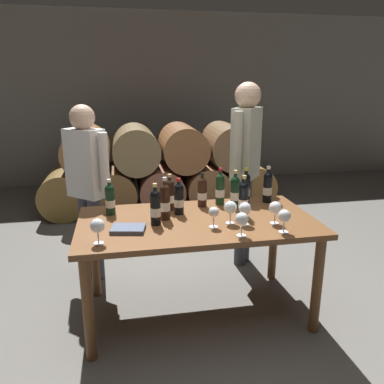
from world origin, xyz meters
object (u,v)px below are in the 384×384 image
(wine_bottle_6, at_px, (246,188))
(wine_glass_4, at_px, (97,226))
(wine_glass_1, at_px, (214,213))
(wine_bottle_5, at_px, (179,198))
(wine_bottle_9, at_px, (155,207))
(wine_bottle_1, at_px, (268,187))
(tasting_notebook, at_px, (128,229))
(wine_glass_3, at_px, (245,209))
(sommelier_presenting, at_px, (245,158))
(wine_bottle_7, at_px, (243,199))
(wine_glass_0, at_px, (242,220))
(wine_bottle_2, at_px, (220,189))
(wine_glass_6, at_px, (275,208))
(wine_bottle_0, at_px, (235,192))
(wine_bottle_4, at_px, (110,199))
(wine_bottle_3, at_px, (170,194))
(wine_glass_2, at_px, (230,208))
(wine_bottle_8, at_px, (165,201))
(dining_table, at_px, (197,231))
(taster_seated_left, at_px, (87,179))
(wine_glass_5, at_px, (284,216))
(wine_bottle_10, at_px, (202,192))

(wine_bottle_6, xyz_separation_m, wine_glass_4, (-1.15, -0.61, -0.01))
(wine_glass_1, xyz_separation_m, wine_glass_4, (-0.76, -0.13, 0.01))
(wine_bottle_5, xyz_separation_m, wine_bottle_9, (-0.19, -0.19, 0.01))
(wine_bottle_1, bearing_deg, tasting_notebook, -159.67)
(wine_glass_3, bearing_deg, wine_bottle_6, 71.06)
(wine_bottle_6, height_order, sommelier_presenting, sommelier_presenting)
(wine_bottle_7, distance_m, wine_glass_0, 0.39)
(wine_glass_4, bearing_deg, wine_bottle_2, 33.48)
(wine_bottle_5, distance_m, wine_glass_6, 0.71)
(wine_bottle_0, distance_m, sommelier_presenting, 0.61)
(wine_glass_1, bearing_deg, wine_bottle_5, 121.14)
(wine_bottle_5, xyz_separation_m, wine_glass_0, (0.33, -0.50, -0.01))
(wine_bottle_9, distance_m, sommelier_presenting, 1.21)
(wine_bottle_4, xyz_separation_m, wine_glass_4, (-0.07, -0.54, -0.00))
(wine_glass_4, height_order, sommelier_presenting, sommelier_presenting)
(sommelier_presenting, bearing_deg, wine_bottle_3, -147.17)
(wine_bottle_6, relative_size, wine_glass_2, 1.78)
(wine_bottle_6, bearing_deg, wine_bottle_7, -111.39)
(wine_bottle_5, distance_m, wine_bottle_9, 0.27)
(wine_bottle_8, bearing_deg, wine_glass_3, -21.90)
(wine_bottle_8, xyz_separation_m, wine_glass_6, (0.74, -0.23, -0.02))
(dining_table, bearing_deg, wine_bottle_4, 159.12)
(wine_bottle_7, bearing_deg, wine_glass_0, -109.49)
(dining_table, distance_m, taster_seated_left, 1.11)
(dining_table, bearing_deg, wine_bottle_7, 2.52)
(wine_bottle_9, height_order, tasting_notebook, wine_bottle_9)
(wine_bottle_2, distance_m, wine_glass_1, 0.51)
(wine_glass_1, relative_size, wine_glass_6, 0.90)
(wine_glass_1, height_order, taster_seated_left, taster_seated_left)
(wine_bottle_0, relative_size, wine_bottle_7, 0.97)
(wine_glass_0, xyz_separation_m, taster_seated_left, (-1.03, 1.07, 0.05))
(wine_glass_0, bearing_deg, wine_bottle_7, 70.51)
(wine_bottle_8, height_order, tasting_notebook, wine_bottle_8)
(taster_seated_left, bearing_deg, wine_bottle_9, -56.31)
(wine_bottle_6, relative_size, sommelier_presenting, 0.17)
(wine_glass_2, bearing_deg, taster_seated_left, 140.55)
(wine_bottle_9, relative_size, sommelier_presenting, 0.17)
(wine_glass_3, bearing_deg, wine_glass_0, -113.68)
(wine_glass_5, relative_size, sommelier_presenting, 0.09)
(wine_glass_1, bearing_deg, wine_bottle_3, 119.76)
(wine_bottle_10, distance_m, wine_glass_4, 0.98)
(wine_bottle_6, xyz_separation_m, tasting_notebook, (-0.96, -0.43, -0.11))
(wine_bottle_2, relative_size, sommelier_presenting, 0.18)
(wine_bottle_4, bearing_deg, wine_glass_0, -35.02)
(wine_bottle_5, relative_size, tasting_notebook, 1.26)
(wine_bottle_4, relative_size, wine_glass_1, 1.86)
(wine_glass_4, bearing_deg, wine_glass_5, -2.04)
(wine_bottle_8, bearing_deg, wine_bottle_9, -129.76)
(wine_bottle_5, height_order, wine_glass_5, wine_bottle_5)
(wine_bottle_0, distance_m, wine_glass_3, 0.38)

